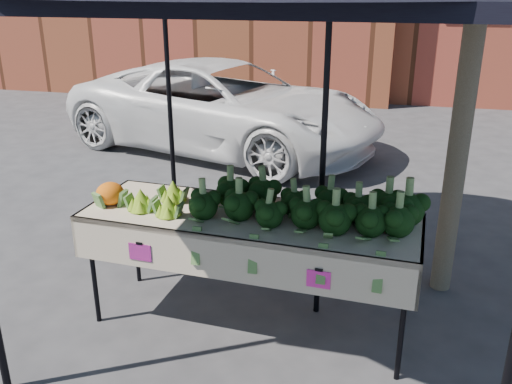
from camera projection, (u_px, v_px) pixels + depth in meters
The scene contains 6 objects.
ground at pixel (233, 318), 4.28m from camera, with size 90.00×90.00×0.00m, color #323234.
table at pixel (249, 271), 4.07m from camera, with size 2.44×0.94×0.90m.
canopy at pixel (278, 139), 4.04m from camera, with size 3.16×3.16×2.74m, color black, non-canonical shape.
broccoli_heap at pixel (305, 200), 3.79m from camera, with size 1.62×0.59×0.28m, color black.
romanesco_cluster at pixel (160, 193), 4.00m from camera, with size 0.45×0.49×0.22m, color #7EAB23.
cauliflower_pair at pixel (110, 192), 4.06m from camera, with size 0.22×0.22×0.20m, color orange.
Camera 1 is at (1.05, -3.49, 2.45)m, focal length 38.62 mm.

